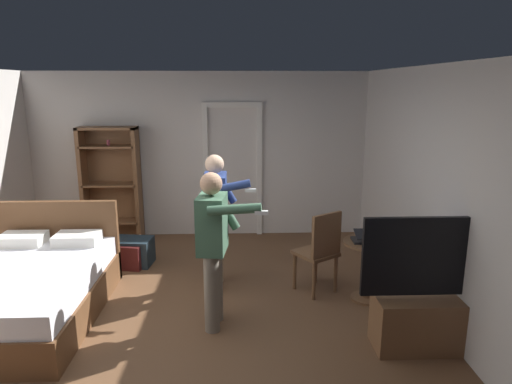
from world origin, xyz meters
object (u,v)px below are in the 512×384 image
at_px(suitcase_small, 130,252).
at_px(bottle_on_table, 385,235).
at_px(person_blue_shirt, 214,241).
at_px(bookshelf, 111,179).
at_px(laptop, 368,238).
at_px(wooden_chair, 320,249).
at_px(suitcase_dark, 127,255).
at_px(tv_flatscreen, 426,309).
at_px(bed, 27,289).
at_px(side_table, 368,261).
at_px(person_striped_shirt, 216,212).

bearing_deg(suitcase_small, bottle_on_table, -15.00).
height_order(person_blue_shirt, suitcase_small, person_blue_shirt).
relative_size(bookshelf, laptop, 5.26).
bearing_deg(person_blue_shirt, wooden_chair, 30.32).
height_order(bookshelf, suitcase_dark, bookshelf).
distance_m(bookshelf, tv_flatscreen, 4.93).
height_order(bed, laptop, bed).
bearing_deg(laptop, side_table, 53.92).
distance_m(bed, laptop, 3.67).
bearing_deg(suitcase_small, wooden_chair, -14.73).
bearing_deg(person_striped_shirt, wooden_chair, -11.39).
xyz_separation_m(side_table, person_blue_shirt, (-1.69, -0.50, 0.44)).
relative_size(bed, person_striped_shirt, 1.29).
xyz_separation_m(bookshelf, person_blue_shirt, (1.74, -2.74, -0.06)).
bearing_deg(bookshelf, bottle_on_table, -33.03).
relative_size(laptop, person_striped_shirt, 0.21).
distance_m(bookshelf, suitcase_small, 1.42).
relative_size(bookshelf, wooden_chair, 1.79).
xyz_separation_m(bookshelf, suitcase_dark, (0.47, -1.18, -0.80)).
xyz_separation_m(laptop, bottle_on_table, (0.17, -0.04, 0.05)).
distance_m(person_blue_shirt, person_striped_shirt, 0.93).
distance_m(bed, person_blue_shirt, 2.08).
relative_size(side_table, person_blue_shirt, 0.44).
bearing_deg(person_blue_shirt, suitcase_dark, 129.05).
xyz_separation_m(laptop, wooden_chair, (-0.48, 0.24, -0.21)).
distance_m(laptop, person_blue_shirt, 1.73).
height_order(person_striped_shirt, suitcase_small, person_striped_shirt).
relative_size(tv_flatscreen, bottle_on_table, 5.21).
height_order(laptop, wooden_chair, wooden_chair).
relative_size(bed, suitcase_dark, 4.48).
height_order(bed, suitcase_small, bed).
relative_size(bottle_on_table, suitcase_small, 0.40).
distance_m(laptop, wooden_chair, 0.57).
xyz_separation_m(wooden_chair, suitcase_dark, (-2.44, 0.87, -0.38)).
relative_size(side_table, person_striped_shirt, 0.43).
xyz_separation_m(laptop, person_striped_shirt, (-1.68, 0.48, 0.18)).
xyz_separation_m(side_table, person_striped_shirt, (-1.71, 0.43, 0.47)).
distance_m(person_striped_shirt, suitcase_small, 1.61).
bearing_deg(tv_flatscreen, laptop, 107.58).
height_order(wooden_chair, person_blue_shirt, person_blue_shirt).
height_order(side_table, suitcase_small, side_table).
distance_m(bookshelf, bottle_on_table, 4.26).
bearing_deg(suitcase_small, person_blue_shirt, -46.06).
bearing_deg(side_table, bottle_on_table, -29.74).
relative_size(bottle_on_table, wooden_chair, 0.25).
bearing_deg(wooden_chair, bottle_on_table, -22.79).
xyz_separation_m(tv_flatscreen, suitcase_small, (-3.20, 2.12, -0.21)).
distance_m(tv_flatscreen, wooden_chair, 1.41).
bearing_deg(laptop, bed, -176.88).
height_order(wooden_chair, person_striped_shirt, person_striped_shirt).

